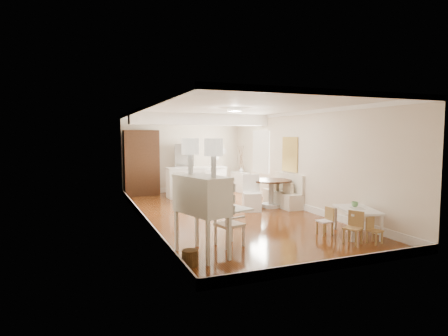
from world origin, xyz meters
TOP-DOWN VIEW (x-y plane):
  - room at (0.04, 0.32)m, footprint 9.00×9.04m
  - secretary_bureau at (-1.70, -3.04)m, footprint 1.38×1.39m
  - gustavian_armchair at (-1.03, -2.67)m, footprint 0.60×0.60m
  - wicker_basket at (-2.05, -3.48)m, footprint 0.28×0.28m
  - kids_table at (1.79, -2.95)m, footprint 1.01×1.29m
  - kids_chair_a at (1.23, -3.47)m, footprint 0.42×0.42m
  - kids_chair_b at (1.17, -2.66)m, footprint 0.29×0.29m
  - kids_chair_c at (1.67, -3.58)m, footprint 0.30×0.30m
  - banquette at (1.99, 0.50)m, footprint 0.52×1.60m
  - dining_table at (1.58, 0.46)m, footprint 1.51×1.51m
  - slip_chair_near at (0.82, 0.19)m, footprint 0.62×0.63m
  - slip_chair_far at (1.02, 0.72)m, footprint 0.60×0.59m
  - breakfast_counter at (0.10, 3.10)m, footprint 2.05×0.65m
  - bar_stool_left at (-0.69, 2.31)m, footprint 0.40×0.40m
  - bar_stool_right at (0.45, 2.55)m, footprint 0.43×0.43m
  - pantry_cabinet at (-1.60, 4.18)m, footprint 1.20×0.60m
  - fridge at (0.30, 4.15)m, footprint 0.75×0.65m
  - sideboard at (2.00, 3.56)m, footprint 0.63×0.85m
  - pencil_cup at (1.87, -2.77)m, footprint 0.17×0.17m
  - branch_vase at (2.00, 3.59)m, footprint 0.20×0.20m

SIDE VIEW (x-z plane):
  - wicker_basket at x=-2.05m, z-range 0.00..0.26m
  - kids_chair_c at x=1.67m, z-range 0.00..0.52m
  - kids_table at x=1.79m, z-range 0.00..0.57m
  - kids_chair_b at x=1.17m, z-range 0.00..0.59m
  - kids_chair_a at x=1.23m, z-range 0.00..0.65m
  - sideboard at x=2.00m, z-range 0.00..0.74m
  - dining_table at x=1.58m, z-range 0.00..0.82m
  - gustavian_armchair at x=-1.03m, z-range 0.00..0.86m
  - slip_chair_far at x=1.02m, z-range 0.00..0.91m
  - bar_stool_left at x=-0.69m, z-range 0.00..0.94m
  - bar_stool_right at x=0.45m, z-range 0.00..0.95m
  - banquette at x=1.99m, z-range 0.00..0.98m
  - slip_chair_near at x=0.82m, z-range 0.00..1.02m
  - breakfast_counter at x=0.10m, z-range 0.00..1.03m
  - pencil_cup at x=1.87m, z-range 0.57..0.68m
  - secretary_bureau at x=-1.70m, z-range 0.00..1.42m
  - branch_vase at x=2.00m, z-range 0.74..0.92m
  - fridge at x=0.30m, z-range 0.00..1.80m
  - pantry_cabinet at x=-1.60m, z-range 0.00..2.30m
  - room at x=0.04m, z-range 0.57..3.39m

